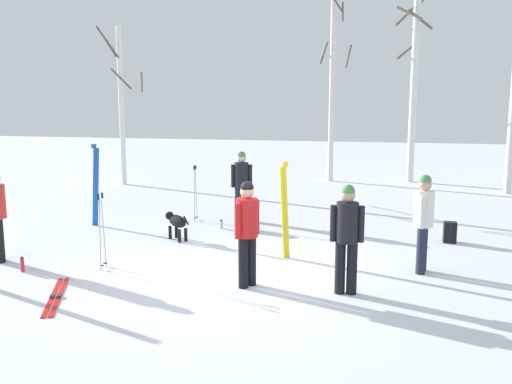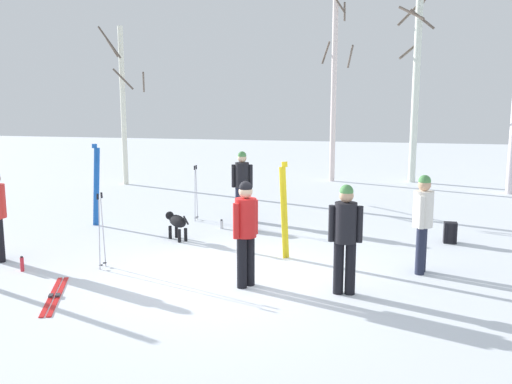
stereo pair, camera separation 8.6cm
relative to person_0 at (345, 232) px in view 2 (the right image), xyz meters
name	(u,v)px [view 2 (the right image)]	position (x,y,z in m)	size (l,w,h in m)	color
ground_plane	(235,278)	(-1.85, 0.36, -0.98)	(60.00, 60.00, 0.00)	white
person_0	(345,232)	(0.00, 0.00, 0.00)	(0.52, 0.34, 1.72)	black
person_2	(246,227)	(-1.56, 0.00, 0.00)	(0.34, 0.46, 1.72)	black
person_3	(242,181)	(-2.82, 4.74, 0.00)	(0.51, 0.34, 1.72)	#1E2338
person_4	(423,217)	(1.22, 1.36, 0.00)	(0.34, 0.51, 1.72)	#1E2338
dog	(177,222)	(-3.72, 2.60, -0.59)	(0.72, 0.61, 0.57)	black
ski_pair_planted_1	(284,211)	(-1.24, 1.70, -0.07)	(0.19, 0.16, 1.84)	yellow
ski_pair_planted_2	(96,185)	(-6.04, 3.47, -0.02)	(0.24, 0.08, 1.94)	blue
ski_pair_lying_0	(55,296)	(-4.31, -1.09, -0.97)	(0.85, 1.67, 0.05)	red
ski_poles_0	(101,228)	(-4.29, 0.40, -0.25)	(0.07, 0.23, 1.36)	#B2B2BC
ski_poles_1	(196,191)	(-3.93, 4.50, -0.25)	(0.07, 0.22, 1.37)	#B2B2BC
backpack_0	(450,233)	(1.95, 3.60, -0.77)	(0.26, 0.29, 0.44)	black
backpack_1	(247,221)	(-2.46, 3.76, -0.77)	(0.34, 0.34, 0.44)	black
water_bottle_0	(22,264)	(-5.57, -0.10, -0.85)	(0.06, 0.06, 0.27)	red
water_bottle_1	(222,224)	(-3.07, 3.78, -0.88)	(0.08, 0.08, 0.21)	silver
birch_tree_0	(123,103)	(-8.20, 9.51, 1.84)	(1.65, 1.64, 5.37)	silver
birch_tree_1	(334,81)	(-1.24, 11.88, 2.60)	(1.12, 1.13, 6.93)	silver
birch_tree_2	(416,77)	(1.56, 12.28, 2.71)	(1.50, 1.49, 7.27)	silver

